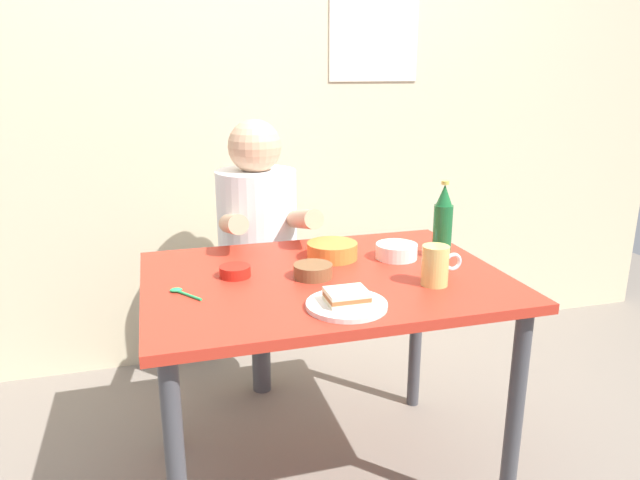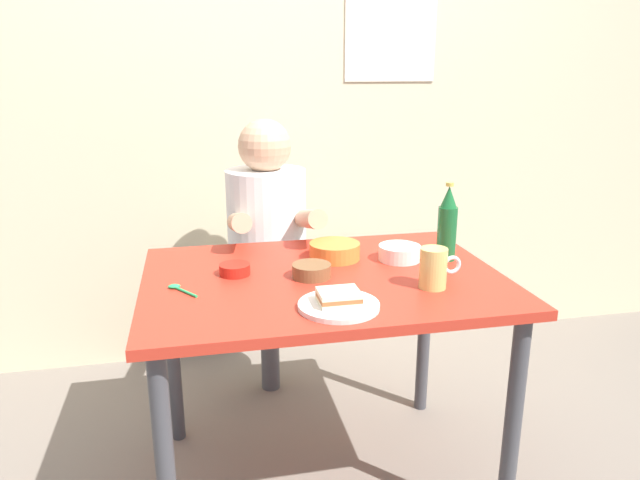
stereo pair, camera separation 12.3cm
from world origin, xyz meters
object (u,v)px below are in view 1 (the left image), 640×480
sandwich (347,296)px  plate_orange (347,305)px  stool (260,316)px  beer_bottle (443,223)px  beer_mug (436,265)px  dining_table (324,303)px  soup_bowl_orange (332,250)px  person_seated (257,221)px

sandwich → plate_orange: bearing=-86.4°
stool → beer_bottle: (0.53, -0.56, 0.51)m
plate_orange → beer_mug: 0.32m
dining_table → soup_bowl_orange: (0.07, 0.15, 0.12)m
dining_table → person_seated: bearing=98.9°
plate_orange → beer_mug: bearing=16.5°
beer_bottle → soup_bowl_orange: beer_bottle is taller
plate_orange → beer_mug: beer_mug is taller
person_seated → sandwich: (0.08, -0.88, 0.01)m
soup_bowl_orange → beer_mug: bearing=-55.9°
sandwich → beer_bottle: bearing=36.2°
soup_bowl_orange → sandwich: bearing=-102.0°
dining_table → soup_bowl_orange: size_ratio=6.47×
sandwich → beer_bottle: (0.45, 0.33, 0.09)m
person_seated → sandwich: size_ratio=6.54×
stool → plate_orange: plate_orange is taller
stool → plate_orange: (0.08, -0.89, 0.40)m
dining_table → plate_orange: plate_orange is taller
sandwich → beer_mug: bearing=16.5°
plate_orange → soup_bowl_orange: size_ratio=1.29×
person_seated → plate_orange: person_seated is taller
sandwich → beer_bottle: 0.56m
person_seated → sandwich: 0.88m
plate_orange → soup_bowl_orange: soup_bowl_orange is taller
beer_mug → plate_orange: bearing=-163.5°
stool → beer_mug: bearing=-64.0°
person_seated → sandwich: person_seated is taller
sandwich → soup_bowl_orange: soup_bowl_orange is taller
stool → soup_bowl_orange: (0.17, -0.48, 0.42)m
sandwich → beer_mug: beer_mug is taller
plate_orange → beer_bottle: size_ratio=0.84×
beer_bottle → soup_bowl_orange: size_ratio=1.54×
stool → soup_bowl_orange: soup_bowl_orange is taller
person_seated → soup_bowl_orange: bearing=-69.9°
dining_table → person_seated: size_ratio=1.53×
plate_orange → beer_bottle: (0.45, 0.33, 0.11)m
dining_table → stool: bearing=98.8°
soup_bowl_orange → plate_orange: bearing=-102.0°
beer_bottle → stool: bearing=133.5°
person_seated → soup_bowl_orange: (0.17, -0.46, 0.01)m
soup_bowl_orange → person_seated: bearing=110.1°
sandwich → soup_bowl_orange: size_ratio=0.65×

